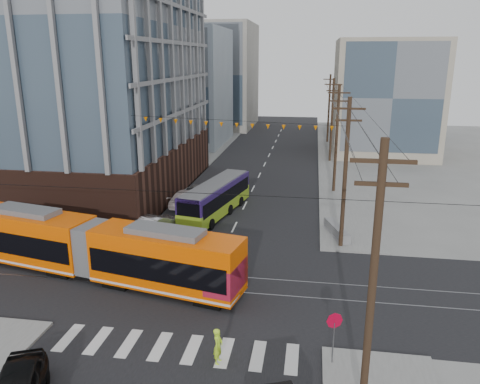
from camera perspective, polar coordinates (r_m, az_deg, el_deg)
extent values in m
plane|color=slate|center=(26.52, -5.91, -14.76)|extent=(160.00, 160.00, 0.00)
cube|color=#381E16|center=(53.03, -24.03, 15.56)|extent=(30.00, 25.00, 28.60)
cube|color=#8C99A5|center=(77.62, -8.63, 12.55)|extent=(18.00, 16.00, 18.00)
cube|color=gray|center=(70.87, 17.23, 10.89)|extent=(14.00, 14.00, 16.00)
cube|color=gray|center=(96.15, -3.26, 13.95)|extent=(16.00, 18.00, 20.00)
cube|color=#8C99A5|center=(90.97, 16.74, 11.30)|extent=(16.00, 16.00, 14.00)
cylinder|color=black|center=(18.03, 15.82, -11.12)|extent=(0.30, 0.30, 11.00)
cylinder|color=black|center=(78.41, 10.78, 9.91)|extent=(0.30, 0.30, 11.00)
imported|color=#B1B2B3|center=(37.60, -10.22, -4.02)|extent=(3.55, 5.13, 1.60)
imported|color=silver|center=(44.60, -6.62, -0.70)|extent=(2.50, 5.36, 1.51)
imported|color=gray|center=(47.00, -5.01, 0.11)|extent=(3.91, 5.29, 1.34)
imported|color=#C1F72C|center=(22.51, -2.70, -18.25)|extent=(0.47, 0.67, 1.75)
cube|color=slate|center=(37.61, 11.71, -4.70)|extent=(2.22, 4.38, 0.86)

